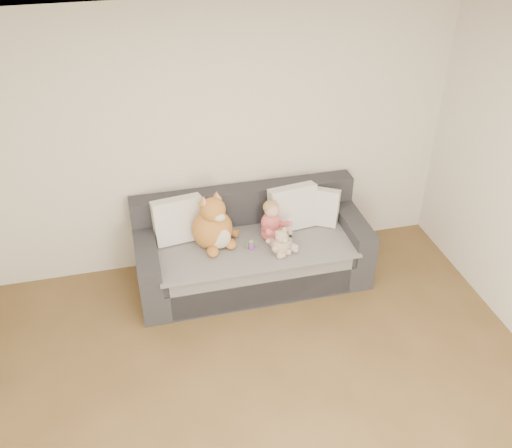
# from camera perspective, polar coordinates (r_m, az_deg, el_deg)

# --- Properties ---
(room_shell) EXTENTS (5.00, 5.00, 5.00)m
(room_shell) POSITION_cam_1_polar(r_m,az_deg,el_deg) (3.66, 2.54, -5.58)
(room_shell) COLOR brown
(room_shell) RESTS_ON ground
(sofa) EXTENTS (2.20, 0.94, 0.85)m
(sofa) POSITION_cam_1_polar(r_m,az_deg,el_deg) (5.56, -0.47, -2.70)
(sofa) COLOR #2B2B31
(sofa) RESTS_ON ground
(cushion_left) EXTENTS (0.49, 0.27, 0.44)m
(cushion_left) POSITION_cam_1_polar(r_m,az_deg,el_deg) (5.37, -7.78, 0.40)
(cushion_left) COLOR silver
(cushion_left) RESTS_ON sofa
(cushion_right_back) EXTENTS (0.49, 0.27, 0.44)m
(cushion_right_back) POSITION_cam_1_polar(r_m,az_deg,el_deg) (5.52, 3.72, 1.67)
(cushion_right_back) COLOR silver
(cushion_right_back) RESTS_ON sofa
(cushion_right_front) EXTENTS (0.44, 0.36, 0.38)m
(cushion_right_front) POSITION_cam_1_polar(r_m,az_deg,el_deg) (5.62, 6.22, 1.79)
(cushion_right_front) COLOR silver
(cushion_right_front) RESTS_ON sofa
(toddler) EXTENTS (0.30, 0.43, 0.42)m
(toddler) POSITION_cam_1_polar(r_m,az_deg,el_deg) (5.32, 1.71, -0.12)
(toddler) COLOR #BF5943
(toddler) RESTS_ON sofa
(plush_cat) EXTENTS (0.46, 0.46, 0.58)m
(plush_cat) POSITION_cam_1_polar(r_m,az_deg,el_deg) (5.25, -4.27, -0.24)
(plush_cat) COLOR #AA7225
(plush_cat) RESTS_ON sofa
(teddy_bear) EXTENTS (0.21, 0.17, 0.28)m
(teddy_bear) POSITION_cam_1_polar(r_m,az_deg,el_deg) (5.19, 2.54, -2.02)
(teddy_bear) COLOR tan
(teddy_bear) RESTS_ON sofa
(plush_cow) EXTENTS (0.13, 0.20, 0.16)m
(plush_cow) POSITION_cam_1_polar(r_m,az_deg,el_deg) (5.31, 2.97, -1.69)
(plush_cow) COLOR white
(plush_cow) RESTS_ON sofa
(sippy_cup) EXTENTS (0.10, 0.07, 0.11)m
(sippy_cup) POSITION_cam_1_polar(r_m,az_deg,el_deg) (5.28, -0.48, -1.99)
(sippy_cup) COLOR purple
(sippy_cup) RESTS_ON sofa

